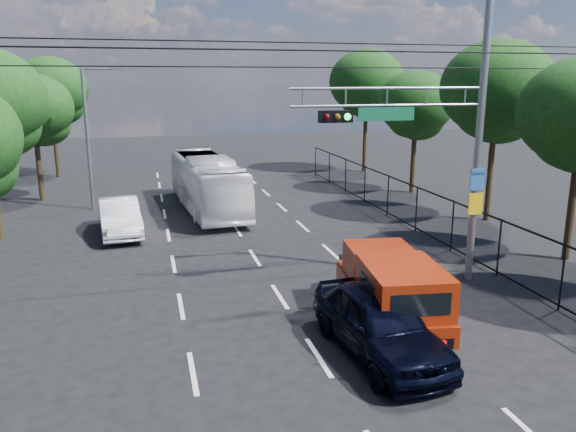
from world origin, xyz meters
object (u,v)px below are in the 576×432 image
object	(u,v)px
red_pickup	(391,287)
navy_hatchback	(380,323)
white_van	(120,217)
signal_mast	(446,121)
white_bus	(207,183)

from	to	relation	value
red_pickup	navy_hatchback	distance (m)	1.94
red_pickup	white_van	size ratio (longest dim) A/B	1.18
signal_mast	red_pickup	distance (m)	5.66
navy_hatchback	white_van	size ratio (longest dim) A/B	1.03
signal_mast	navy_hatchback	world-z (taller)	signal_mast
red_pickup	white_bus	distance (m)	15.39
signal_mast	white_van	distance (m)	14.20
white_bus	white_van	distance (m)	5.67
navy_hatchback	white_bus	bearing A→B (deg)	93.01
navy_hatchback	red_pickup	bearing A→B (deg)	53.38
signal_mast	white_van	bearing A→B (deg)	139.66
navy_hatchback	white_van	distance (m)	14.43
white_bus	white_van	bearing A→B (deg)	-142.40
red_pickup	white_bus	size ratio (longest dim) A/B	0.54
signal_mast	navy_hatchback	size ratio (longest dim) A/B	2.00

